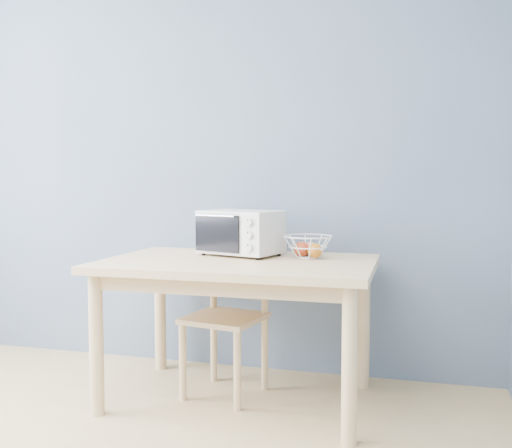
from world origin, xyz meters
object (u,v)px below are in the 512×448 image
(dining_table, at_px, (238,279))
(toaster_oven, at_px, (238,232))
(fruit_basket, at_px, (308,247))
(dining_chair, at_px, (228,320))

(dining_table, relative_size, toaster_oven, 2.85)
(fruit_basket, bearing_deg, dining_table, -153.60)
(fruit_basket, bearing_deg, dining_chair, -170.55)
(dining_table, distance_m, toaster_oven, 0.31)
(toaster_oven, distance_m, dining_chair, 0.49)
(dining_table, height_order, fruit_basket, fruit_basket)
(dining_table, relative_size, fruit_basket, 4.25)
(dining_table, bearing_deg, fruit_basket, 26.40)
(dining_table, xyz_separation_m, fruit_basket, (0.34, 0.17, 0.16))
(fruit_basket, height_order, dining_chair, fruit_basket)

